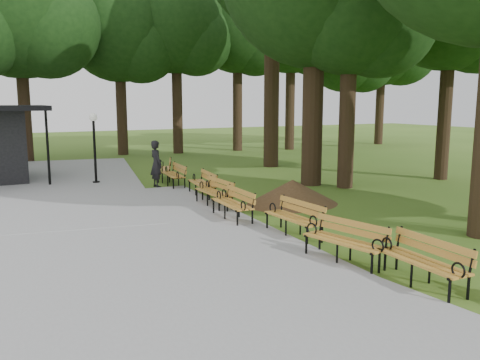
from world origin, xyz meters
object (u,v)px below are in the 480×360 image
bench_4 (293,218)px  bench_5 (232,204)px  bench_6 (214,193)px  lamp_post (94,132)px  person (156,164)px  bench_2 (421,262)px  bench_7 (202,184)px  bench_3 (344,242)px  bench_8 (173,175)px  lawn_tree_1 (351,0)px  bench_9 (164,169)px  dirt_mound (292,192)px

bench_4 → bench_5: size_ratio=1.00×
bench_6 → lamp_post: bearing=-159.8°
person → lamp_post: (-1.91, 1.93, 1.15)m
bench_2 → bench_7: 9.53m
bench_2 → bench_5: size_ratio=1.00×
person → lamp_post: 2.95m
bench_3 → bench_5: same height
lamp_post → bench_3: bearing=-78.5°
bench_3 → bench_4: same height
bench_6 → bench_7: bearing=168.0°
bench_8 → lawn_tree_1: 9.27m
bench_8 → bench_5: bearing=0.1°
bench_8 → lamp_post: bearing=-123.5°
bench_3 → bench_5: (-0.36, 4.36, 0.00)m
bench_8 → bench_7: bearing=8.3°
bench_4 → bench_9: bearing=176.5°
bench_5 → bench_8: same height
bench_4 → bench_8: (-0.15, 8.18, 0.00)m
bench_2 → bench_3: same height
bench_5 → bench_7: size_ratio=1.00×
person → bench_4: 8.28m
lamp_post → dirt_mound: (4.78, -7.00, -1.66)m
dirt_mound → bench_7: (-2.05, 2.58, 0.04)m
dirt_mound → bench_9: 7.03m
bench_6 → bench_9: same height
lamp_post → bench_2: size_ratio=1.49×
bench_3 → lawn_tree_1: (5.81, 6.99, 6.45)m
person → lawn_tree_1: bearing=-123.5°
lawn_tree_1 → bench_3: bearing=-129.8°
bench_4 → bench_6: same height
bench_4 → bench_9: (0.07, 9.89, 0.00)m
lamp_post → bench_6: (2.40, -6.15, -1.62)m
lamp_post → person: bearing=-45.3°
bench_5 → bench_8: size_ratio=1.00×
bench_5 → bench_8: 5.99m
bench_6 → bench_9: (0.37, 5.88, 0.00)m
lamp_post → bench_6: lamp_post is taller
bench_2 → lawn_tree_1: bearing=149.5°
bench_4 → bench_9: same height
bench_9 → bench_3: bearing=18.4°
bench_3 → lamp_post: bearing=178.3°
bench_3 → bench_9: (0.27, 12.05, 0.00)m
person → bench_2: size_ratio=0.95×
bench_6 → lawn_tree_1: bearing=96.7°
bench_3 → bench_6: bearing=167.7°
bench_9 → lawn_tree_1: 9.90m
bench_4 → bench_5: bearing=-168.6°
bench_3 → bench_8: same height
bench_8 → bench_9: bearing=177.1°
person → bench_9: person is taller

